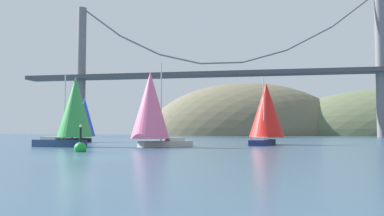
{
  "coord_description": "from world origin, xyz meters",
  "views": [
    {
      "loc": [
        12.53,
        -25.76,
        1.86
      ],
      "look_at": [
        0.0,
        44.53,
        5.88
      ],
      "focal_mm": 37.76,
      "sensor_mm": 36.0,
      "label": 1
    }
  ],
  "objects_px": {
    "channel_buoy": "(80,148)",
    "sailboat_green_sail": "(74,110)",
    "sailboat_red_spinnaker": "(266,112)",
    "sailboat_blue_spinnaker": "(84,119)",
    "sailboat_pink_spinnaker": "(151,107)"
  },
  "relations": [
    {
      "from": "sailboat_red_spinnaker",
      "to": "sailboat_pink_spinnaker",
      "type": "bearing_deg",
      "value": -141.06
    },
    {
      "from": "sailboat_green_sail",
      "to": "channel_buoy",
      "type": "relative_size",
      "value": 3.2
    },
    {
      "from": "sailboat_blue_spinnaker",
      "to": "channel_buoy",
      "type": "distance_m",
      "value": 30.13
    },
    {
      "from": "sailboat_blue_spinnaker",
      "to": "sailboat_red_spinnaker",
      "type": "bearing_deg",
      "value": -11.71
    },
    {
      "from": "sailboat_green_sail",
      "to": "channel_buoy",
      "type": "distance_m",
      "value": 11.82
    },
    {
      "from": "sailboat_red_spinnaker",
      "to": "sailboat_blue_spinnaker",
      "type": "bearing_deg",
      "value": 168.29
    },
    {
      "from": "channel_buoy",
      "to": "sailboat_green_sail",
      "type": "bearing_deg",
      "value": 119.57
    },
    {
      "from": "sailboat_blue_spinnaker",
      "to": "sailboat_pink_spinnaker",
      "type": "bearing_deg",
      "value": -45.93
    },
    {
      "from": "sailboat_blue_spinnaker",
      "to": "sailboat_red_spinnaker",
      "type": "distance_m",
      "value": 29.38
    },
    {
      "from": "sailboat_red_spinnaker",
      "to": "channel_buoy",
      "type": "height_order",
      "value": "sailboat_red_spinnaker"
    },
    {
      "from": "sailboat_pink_spinnaker",
      "to": "sailboat_green_sail",
      "type": "distance_m",
      "value": 8.92
    },
    {
      "from": "sailboat_green_sail",
      "to": "channel_buoy",
      "type": "height_order",
      "value": "sailboat_green_sail"
    },
    {
      "from": "sailboat_red_spinnaker",
      "to": "channel_buoy",
      "type": "distance_m",
      "value": 27.02
    },
    {
      "from": "sailboat_red_spinnaker",
      "to": "channel_buoy",
      "type": "relative_size",
      "value": 3.32
    },
    {
      "from": "sailboat_green_sail",
      "to": "sailboat_blue_spinnaker",
      "type": "bearing_deg",
      "value": 111.88
    }
  ]
}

